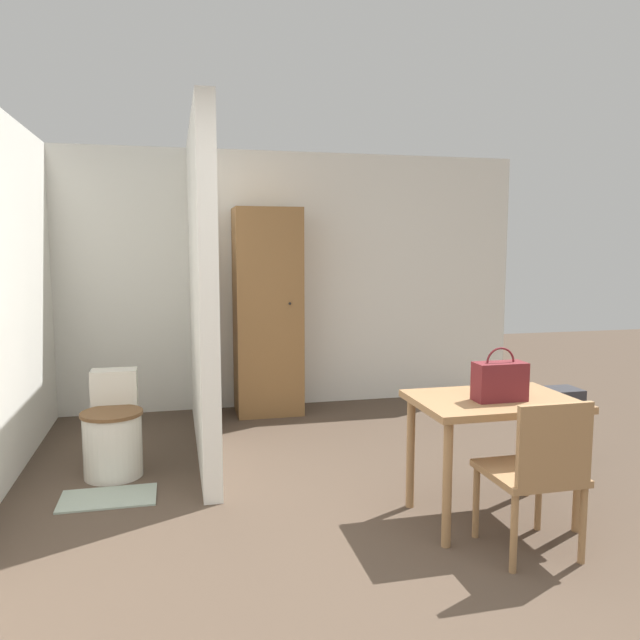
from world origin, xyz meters
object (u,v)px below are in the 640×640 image
(wooden_chair, at_px, (537,470))
(wooden_cabinet, at_px, (268,312))
(dining_table, at_px, (493,415))
(handbag, at_px, (500,381))
(toilet, at_px, (113,433))
(space_heater, at_px, (559,427))

(wooden_chair, relative_size, wooden_cabinet, 0.43)
(dining_table, distance_m, handbag, 0.22)
(handbag, bearing_deg, dining_table, 92.47)
(wooden_chair, bearing_deg, toilet, 141.59)
(space_heater, bearing_deg, dining_table, -143.12)
(space_heater, bearing_deg, wooden_cabinet, 133.11)
(handbag, height_order, wooden_cabinet, wooden_cabinet)
(dining_table, height_order, toilet, dining_table)
(dining_table, bearing_deg, toilet, 150.24)
(dining_table, relative_size, wooden_chair, 1.08)
(toilet, bearing_deg, wooden_cabinet, 46.71)
(dining_table, relative_size, wooden_cabinet, 0.47)
(toilet, bearing_deg, dining_table, -29.76)
(dining_table, height_order, space_heater, dining_table)
(dining_table, height_order, wooden_chair, wooden_chair)
(toilet, bearing_deg, wooden_chair, -37.90)
(handbag, xyz_separation_m, wooden_cabinet, (-0.91, 2.70, 0.13))
(dining_table, bearing_deg, wooden_cabinet, 109.04)
(wooden_cabinet, relative_size, space_heater, 3.38)
(dining_table, distance_m, wooden_chair, 0.49)
(wooden_chair, bearing_deg, dining_table, 89.94)
(wooden_chair, xyz_separation_m, toilet, (-2.21, 1.72, -0.17))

